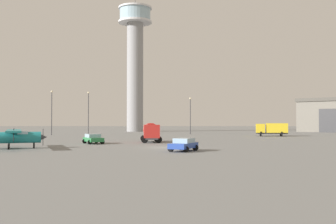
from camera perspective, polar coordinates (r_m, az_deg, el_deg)
ground_plane at (r=47.79m, az=-0.24°, el=-5.12°), size 400.00×400.00×0.00m
control_tower at (r=122.47m, az=-4.75°, el=8.11°), size 10.18×10.18×41.92m
airplane_teal at (r=48.91m, az=-21.75°, el=-3.23°), size 8.18×10.34×3.11m
truck_fuel_tanker_red at (r=59.48m, az=-2.48°, el=-2.80°), size 3.45×6.35×2.87m
truck_box_yellow at (r=85.87m, az=14.70°, el=-2.34°), size 6.72×3.90×2.71m
car_blue at (r=41.83m, az=2.25°, el=-4.64°), size 3.35×4.42×1.37m
car_green at (r=56.59m, az=-10.70°, el=-3.75°), size 3.60×4.62×1.37m
light_post_west at (r=98.55m, az=-11.37°, el=0.38°), size 0.44×0.44×10.33m
light_post_east at (r=96.02m, az=3.22°, el=-0.06°), size 0.44×0.44×8.87m
light_post_north at (r=93.79m, az=-16.36°, el=0.42°), size 0.44×0.44×10.10m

